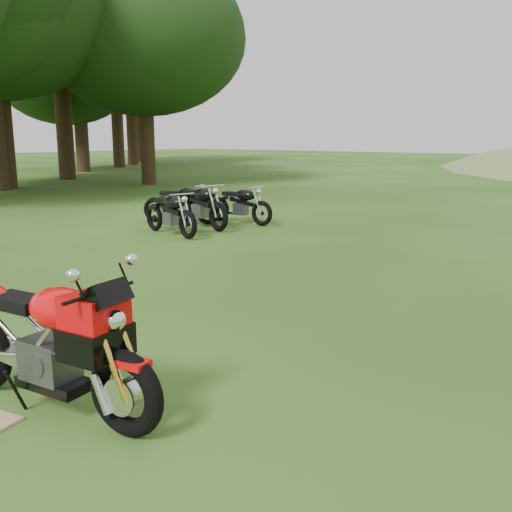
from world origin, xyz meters
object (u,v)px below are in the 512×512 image
Objects in this scene: vintage_moto_b at (200,204)px; vintage_moto_d at (181,203)px; vintage_moto_a at (170,212)px; vintage_moto_c at (240,203)px; sport_motorcycle at (46,332)px.

vintage_moto_d is (-0.73, 0.16, -0.04)m from vintage_moto_b.
vintage_moto_d is (-0.92, 1.16, 0.01)m from vintage_moto_a.
vintage_moto_d is at bearing -142.43° from vintage_moto_c.
vintage_moto_b is at bearing 111.84° from vintage_moto_a.
sport_motorcycle is 8.06m from vintage_moto_b.
sport_motorcycle is at bearing -38.15° from vintage_moto_a.
vintage_moto_a is (-4.67, 5.43, -0.12)m from sport_motorcycle.
vintage_moto_a is at bearing -93.36° from vintage_moto_c.
vintage_moto_a reaches higher than vintage_moto_c.
vintage_moto_a is 1.95m from vintage_moto_c.
vintage_moto_c is at bearing 112.99° from sport_motorcycle.
vintage_moto_b is 1.08× the size of vintage_moto_d.
vintage_moto_c is (-4.58, 7.37, -0.12)m from sport_motorcycle.
vintage_moto_d is (-5.59, 6.58, -0.11)m from sport_motorcycle.
vintage_moto_a is 0.91× the size of vintage_moto_b.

